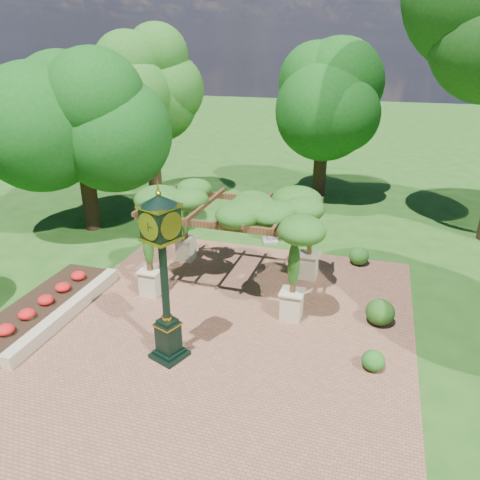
# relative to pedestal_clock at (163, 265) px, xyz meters

# --- Properties ---
(ground) EXTENTS (120.00, 120.00, 0.00)m
(ground) POSITION_rel_pedestal_clock_xyz_m (1.00, 0.38, -2.61)
(ground) COLOR #1E4714
(ground) RESTS_ON ground
(brick_plaza) EXTENTS (10.00, 12.00, 0.04)m
(brick_plaza) POSITION_rel_pedestal_clock_xyz_m (1.00, 1.38, -2.59)
(brick_plaza) COLOR brown
(brick_plaza) RESTS_ON ground
(border_wall) EXTENTS (0.35, 5.00, 0.40)m
(border_wall) POSITION_rel_pedestal_clock_xyz_m (-3.60, 0.88, -2.41)
(border_wall) COLOR #C6B793
(border_wall) RESTS_ON ground
(flower_bed) EXTENTS (1.50, 5.00, 0.36)m
(flower_bed) POSITION_rel_pedestal_clock_xyz_m (-4.50, 0.88, -2.43)
(flower_bed) COLOR red
(flower_bed) RESTS_ON ground
(pedestal_clock) EXTENTS (1.12, 1.12, 4.37)m
(pedestal_clock) POSITION_rel_pedestal_clock_xyz_m (0.00, 0.00, 0.00)
(pedestal_clock) COLOR black
(pedestal_clock) RESTS_ON brick_plaza
(pergola) EXTENTS (5.25, 3.37, 3.27)m
(pergola) POSITION_rel_pedestal_clock_xyz_m (0.40, 4.08, 0.07)
(pergola) COLOR beige
(pergola) RESTS_ON brick_plaza
(sundial) EXTENTS (0.74, 0.74, 1.04)m
(sundial) POSITION_rel_pedestal_clock_xyz_m (0.73, 8.02, -2.16)
(sundial) COLOR gray
(sundial) RESTS_ON ground
(shrub_front) EXTENTS (0.72, 0.72, 0.50)m
(shrub_front) POSITION_rel_pedestal_clock_xyz_m (4.94, 0.95, -2.32)
(shrub_front) COLOR #1F5819
(shrub_front) RESTS_ON brick_plaza
(shrub_mid) EXTENTS (0.86, 0.86, 0.73)m
(shrub_mid) POSITION_rel_pedestal_clock_xyz_m (5.04, 3.09, -2.21)
(shrub_mid) COLOR #204914
(shrub_mid) RESTS_ON brick_plaza
(shrub_back) EXTENTS (0.94, 0.94, 0.63)m
(shrub_back) POSITION_rel_pedestal_clock_xyz_m (4.25, 6.87, -2.26)
(shrub_back) COLOR #255B1A
(shrub_back) RESTS_ON brick_plaza
(tree_west_near) EXTENTS (4.79, 4.79, 7.48)m
(tree_west_near) POSITION_rel_pedestal_clock_xyz_m (-6.92, 7.35, 2.53)
(tree_west_near) COLOR #342115
(tree_west_near) RESTS_ON ground
(tree_west_far) EXTENTS (3.78, 3.78, 8.19)m
(tree_west_far) POSITION_rel_pedestal_clock_xyz_m (-6.09, 11.77, 2.99)
(tree_west_far) COLOR #322113
(tree_west_far) RESTS_ON ground
(tree_north) EXTENTS (4.40, 4.40, 7.09)m
(tree_north) POSITION_rel_pedestal_clock_xyz_m (1.72, 14.87, 2.25)
(tree_north) COLOR #382416
(tree_north) RESTS_ON ground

